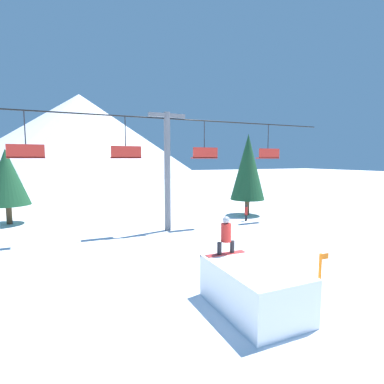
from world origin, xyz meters
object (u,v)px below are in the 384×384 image
at_px(snow_ramp, 253,288).
at_px(snowboarder, 226,235).
at_px(trail_marker, 320,273).
at_px(distant_skier, 246,212).
at_px(pine_tree_near, 248,167).

distance_m(snow_ramp, snowboarder, 1.91).
bearing_deg(trail_marker, snow_ramp, 176.85).
height_order(snowboarder, distant_skier, snowboarder).
xyz_separation_m(snow_ramp, trail_marker, (2.62, -0.14, 0.10)).
bearing_deg(pine_tree_near, snow_ramp, -123.71).
xyz_separation_m(snowboarder, pine_tree_near, (9.13, 12.05, 1.93)).
xyz_separation_m(snow_ramp, distant_skier, (7.51, 11.43, -0.04)).
bearing_deg(snow_ramp, distant_skier, 56.69).
xyz_separation_m(snowboarder, trail_marker, (2.83, -1.47, -1.26)).
bearing_deg(snowboarder, distant_skier, 52.61).
relative_size(pine_tree_near, trail_marker, 4.50).
relative_size(snow_ramp, distant_skier, 2.68).
relative_size(snowboarder, trail_marker, 0.97).
bearing_deg(trail_marker, distant_skier, 67.08).
relative_size(snow_ramp, trail_marker, 2.21).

